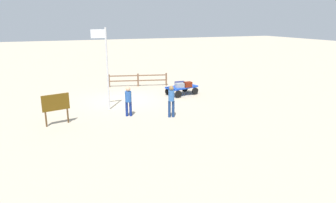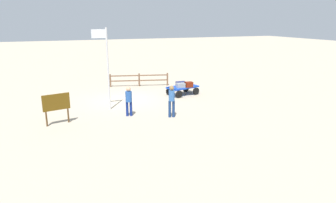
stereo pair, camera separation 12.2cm
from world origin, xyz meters
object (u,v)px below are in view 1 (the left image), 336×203
object	(u,v)px
luggage_cart	(181,88)
suitcase_olive	(180,84)
flagpole	(106,63)
worker_trailing	(128,99)
signboard	(56,104)
suitcase_dark	(180,85)
worker_lead	(171,99)
suitcase_tan	(188,84)

from	to	relation	value
luggage_cart	suitcase_olive	world-z (taller)	suitcase_olive
flagpole	worker_trailing	bearing A→B (deg)	116.03
signboard	luggage_cart	bearing A→B (deg)	-157.61
luggage_cart	flagpole	xyz separation A→B (m)	(5.29, 1.66, 2.18)
suitcase_dark	flagpole	distance (m)	5.52
luggage_cart	worker_trailing	world-z (taller)	worker_trailing
signboard	worker_trailing	bearing A→B (deg)	-179.18
worker_lead	signboard	world-z (taller)	worker_lead
luggage_cart	suitcase_dark	world-z (taller)	suitcase_dark
suitcase_olive	flagpole	distance (m)	5.75
luggage_cart	worker_lead	xyz separation A→B (m)	(2.51, 4.28, 0.53)
suitcase_tan	worker_trailing	world-z (taller)	worker_trailing
worker_trailing	luggage_cart	bearing A→B (deg)	-144.07
suitcase_tan	suitcase_dark	world-z (taller)	suitcase_tan
suitcase_olive	suitcase_dark	bearing A→B (deg)	64.33
worker_trailing	flagpole	bearing A→B (deg)	-63.97
suitcase_tan	suitcase_dark	size ratio (longest dim) A/B	0.89
signboard	worker_lead	bearing A→B (deg)	170.21
flagpole	suitcase_dark	bearing A→B (deg)	-165.02
suitcase_tan	worker_trailing	bearing A→B (deg)	31.14
suitcase_dark	worker_lead	distance (m)	4.55
suitcase_tan	flagpole	distance (m)	6.03
suitcase_olive	worker_lead	distance (m)	4.91
suitcase_dark	worker_trailing	distance (m)	5.16
suitcase_dark	signboard	world-z (taller)	signboard
suitcase_tan	flagpole	xyz separation A→B (m)	(5.59, 1.30, 1.86)
suitcase_olive	suitcase_dark	distance (m)	0.37
suitcase_olive	suitcase_tan	bearing A→B (deg)	137.97
luggage_cart	suitcase_olive	bearing A→B (deg)	-4.62
luggage_cart	suitcase_olive	distance (m)	0.33
suitcase_olive	flagpole	size ratio (longest dim) A/B	0.14
suitcase_dark	worker_lead	bearing A→B (deg)	60.56
suitcase_olive	suitcase_tan	distance (m)	0.56
suitcase_dark	suitcase_tan	bearing A→B (deg)	175.87
flagpole	luggage_cart	bearing A→B (deg)	-162.54
luggage_cart	worker_trailing	xyz separation A→B (m)	(4.51, 3.27, 0.49)
suitcase_olive	flagpole	xyz separation A→B (m)	(5.18, 1.67, 1.86)
suitcase_olive	flagpole	world-z (taller)	flagpole
worker_lead	worker_trailing	bearing A→B (deg)	-26.73
suitcase_dark	worker_trailing	size ratio (longest dim) A/B	0.36
worker_trailing	signboard	xyz separation A→B (m)	(3.55, 0.05, 0.09)
suitcase_dark	flagpole	bearing A→B (deg)	14.98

